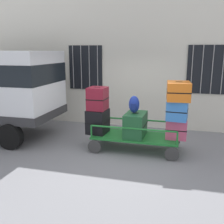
{
  "coord_description": "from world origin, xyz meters",
  "views": [
    {
      "loc": [
        1.43,
        -6.28,
        2.59
      ],
      "look_at": [
        -0.28,
        0.19,
        1.0
      ],
      "focal_mm": 41.73,
      "sensor_mm": 36.0,
      "label": 1
    }
  ],
  "objects": [
    {
      "name": "suitcase_center_top",
      "position": [
        1.39,
        0.17,
        1.63
      ],
      "size": [
        0.6,
        0.73,
        0.45
      ],
      "color": "orange",
      "rests_on": "suitcase_center_middle"
    },
    {
      "name": "cart_railing",
      "position": [
        0.36,
        0.19,
        0.68
      ],
      "size": [
        2.19,
        0.91,
        0.34
      ],
      "color": "#1E722D",
      "rests_on": "luggage_cart"
    },
    {
      "name": "suitcase_left_middle",
      "position": [
        -0.67,
        0.19,
        1.34
      ],
      "size": [
        0.49,
        0.55,
        0.6
      ],
      "color": "maroon",
      "rests_on": "suitcase_left_bottom"
    },
    {
      "name": "suitcase_center_bottom",
      "position": [
        1.39,
        0.22,
        0.65
      ],
      "size": [
        0.52,
        0.36,
        0.52
      ],
      "color": "#CC4C72",
      "rests_on": "luggage_cart"
    },
    {
      "name": "backpack",
      "position": [
        0.31,
        0.16,
        1.24
      ],
      "size": [
        0.27,
        0.22,
        0.44
      ],
      "color": "navy",
      "rests_on": "suitcase_midleft_bottom"
    },
    {
      "name": "ground_plane",
      "position": [
        0.0,
        0.0,
        0.0
      ],
      "size": [
        40.0,
        40.0,
        0.0
      ],
      "primitive_type": "plane",
      "color": "gray"
    },
    {
      "name": "suitcase_left_bottom",
      "position": [
        -0.67,
        0.18,
        0.72
      ],
      "size": [
        0.56,
        0.63,
        0.65
      ],
      "color": "black",
      "rests_on": "luggage_cart"
    },
    {
      "name": "building_wall",
      "position": [
        0.0,
        2.51,
        2.5
      ],
      "size": [
        12.0,
        0.38,
        5.0
      ],
      "color": "silver",
      "rests_on": "ground"
    },
    {
      "name": "suitcase_center_middle",
      "position": [
        1.39,
        0.15,
        1.15
      ],
      "size": [
        0.54,
        0.58,
        0.49
      ],
      "color": "#3372C6",
      "rests_on": "suitcase_center_bottom"
    },
    {
      "name": "luggage_cart",
      "position": [
        0.36,
        0.19,
        0.33
      ],
      "size": [
        2.3,
        1.05,
        0.4
      ],
      "color": "#1E722D",
      "rests_on": "ground"
    },
    {
      "name": "suitcase_midleft_bottom",
      "position": [
        0.36,
        0.16,
        0.7
      ],
      "size": [
        0.54,
        0.84,
        0.62
      ],
      "color": "#194C28",
      "rests_on": "luggage_cart"
    }
  ]
}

